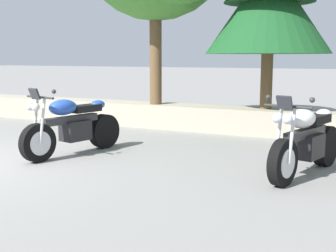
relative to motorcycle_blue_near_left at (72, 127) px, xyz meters
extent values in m
cube|color=#A89E89|center=(-1.14, 3.42, -0.21)|extent=(36.00, 0.80, 0.55)
cylinder|color=black|center=(-0.15, -0.68, -0.18)|extent=(0.27, 0.64, 0.62)
cylinder|color=black|center=(0.16, 0.73, -0.18)|extent=(0.31, 0.64, 0.62)
cylinder|color=silver|center=(-0.15, -0.68, -0.18)|extent=(0.24, 0.41, 0.38)
cube|color=black|center=(0.02, 0.07, -0.08)|extent=(0.42, 0.54, 0.34)
cube|color=#2D2D30|center=(0.00, -0.02, 0.12)|extent=(0.37, 1.10, 0.12)
ellipsoid|color=#2347A8|center=(-0.04, -0.17, 0.34)|extent=(0.44, 0.58, 0.26)
cube|color=black|center=(0.07, 0.30, 0.28)|extent=(0.37, 0.60, 0.12)
ellipsoid|color=#2347A8|center=(0.13, 0.59, 0.32)|extent=(0.28, 0.32, 0.16)
cylinder|color=#2D2D30|center=(-0.13, -0.60, 0.54)|extent=(0.65, 0.18, 0.04)
sphere|color=silver|center=(-0.09, -0.75, 0.40)|extent=(0.13, 0.13, 0.13)
sphere|color=silver|center=(-0.23, -0.72, 0.40)|extent=(0.13, 0.13, 0.13)
cube|color=#26282D|center=(-0.15, -0.70, 0.60)|extent=(0.22, 0.14, 0.18)
cylinder|color=silver|center=(-0.05, 0.53, -0.13)|extent=(0.19, 0.39, 0.11)
cylinder|color=silver|center=(-0.05, -0.66, 0.18)|extent=(0.08, 0.17, 0.73)
cylinder|color=silver|center=(-0.23, -0.62, 0.18)|extent=(0.08, 0.17, 0.73)
sphere|color=#2D2D30|center=(0.17, -0.63, 0.64)|extent=(0.07, 0.07, 0.07)
sphere|color=#2D2D30|center=(-0.41, -0.50, 0.64)|extent=(0.07, 0.07, 0.07)
cylinder|color=black|center=(3.63, -0.33, -0.18)|extent=(0.29, 0.64, 0.62)
cylinder|color=black|center=(3.99, 1.06, -0.18)|extent=(0.33, 0.65, 0.62)
cylinder|color=silver|center=(3.63, -0.33, -0.18)|extent=(0.25, 0.41, 0.38)
cube|color=black|center=(3.82, 0.41, -0.08)|extent=(0.43, 0.54, 0.34)
cube|color=#2D2D30|center=(3.79, 0.31, 0.12)|extent=(0.41, 1.10, 0.12)
ellipsoid|color=white|center=(3.76, 0.17, 0.34)|extent=(0.46, 0.59, 0.26)
cube|color=black|center=(3.88, 0.63, 0.28)|extent=(0.39, 0.61, 0.12)
ellipsoid|color=white|center=(3.95, 0.92, 0.32)|extent=(0.28, 0.33, 0.16)
cylinder|color=#2D2D30|center=(3.65, -0.26, 0.54)|extent=(0.65, 0.20, 0.04)
sphere|color=silver|center=(3.68, -0.41, 0.40)|extent=(0.13, 0.13, 0.13)
sphere|color=silver|center=(3.54, -0.37, 0.40)|extent=(0.13, 0.13, 0.13)
cube|color=#26282D|center=(3.62, -0.35, 0.60)|extent=(0.22, 0.14, 0.18)
cylinder|color=silver|center=(3.77, 0.87, -0.13)|extent=(0.20, 0.40, 0.11)
cylinder|color=silver|center=(3.72, -0.32, 0.18)|extent=(0.08, 0.17, 0.73)
cylinder|color=silver|center=(3.55, -0.27, 0.18)|extent=(0.08, 0.17, 0.73)
sphere|color=#2D2D30|center=(3.95, -0.29, 0.64)|extent=(0.07, 0.07, 0.07)
sphere|color=#2D2D30|center=(3.37, -0.14, 0.64)|extent=(0.07, 0.07, 0.07)
cylinder|color=brown|center=(-0.11, 3.31, 1.25)|extent=(0.28, 0.28, 2.37)
cylinder|color=brown|center=(2.46, 3.51, 0.85)|extent=(0.25, 0.25, 1.56)
cone|color=#194C23|center=(2.46, 3.51, 2.19)|extent=(2.63, 2.63, 1.91)
camera|label=1|loc=(4.74, -6.03, 1.18)|focal=47.80mm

